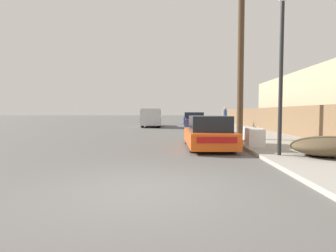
{
  "coord_description": "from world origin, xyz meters",
  "views": [
    {
      "loc": [
        0.62,
        -4.75,
        1.47
      ],
      "look_at": [
        0.03,
        10.2,
        0.67
      ],
      "focal_mm": 28.0,
      "sensor_mm": 36.0,
      "label": 1
    }
  ],
  "objects": [
    {
      "name": "building_right_house",
      "position": [
        11.56,
        14.22,
        2.11
      ],
      "size": [
        6.0,
        14.63,
        4.21
      ],
      "primitive_type": "cube",
      "color": "tan",
      "rests_on": "ground"
    },
    {
      "name": "sidewalk_curb",
      "position": [
        5.3,
        23.5,
        0.06
      ],
      "size": [
        4.2,
        63.0,
        0.12
      ],
      "primitive_type": "cube",
      "color": "#9E998E",
      "rests_on": "ground"
    },
    {
      "name": "street_lamp",
      "position": [
        3.8,
        3.56,
        2.98
      ],
      "size": [
        0.26,
        0.26,
        4.97
      ],
      "color": "#232326",
      "rests_on": "sidewalk_curb"
    },
    {
      "name": "utility_pole",
      "position": [
        3.76,
        8.72,
        4.52
      ],
      "size": [
        1.8,
        0.31,
        8.59
      ],
      "color": "#4C3826",
      "rests_on": "sidewalk_curb"
    },
    {
      "name": "parked_sports_car_red",
      "position": [
        1.84,
        5.92,
        0.59
      ],
      "size": [
        1.86,
        4.14,
        1.32
      ],
      "rotation": [
        0.0,
        0.0,
        0.03
      ],
      "color": "#E05114",
      "rests_on": "ground"
    },
    {
      "name": "car_parked_mid",
      "position": [
        2.14,
        18.95,
        0.67
      ],
      "size": [
        2.05,
        4.49,
        1.44
      ],
      "rotation": [
        0.0,
        0.0,
        -0.07
      ],
      "color": "#2D478C",
      "rests_on": "ground"
    },
    {
      "name": "brush_pile",
      "position": [
        5.27,
        3.37,
        0.43
      ],
      "size": [
        2.35,
        1.81,
        0.62
      ],
      "color": "brown",
      "rests_on": "sidewalk_curb"
    },
    {
      "name": "wooden_fence",
      "position": [
        7.25,
        17.43,
        0.96
      ],
      "size": [
        0.08,
        35.45,
        1.68
      ],
      "primitive_type": "cube",
      "color": "brown",
      "rests_on": "sidewalk_curb"
    },
    {
      "name": "discarded_fridge",
      "position": [
        3.69,
        6.02,
        0.47
      ],
      "size": [
        0.74,
        1.6,
        0.72
      ],
      "rotation": [
        0.0,
        0.0,
        -0.09
      ],
      "color": "white",
      "rests_on": "sidewalk_curb"
    },
    {
      "name": "pedestrian",
      "position": [
        4.86,
        19.13,
        1.05
      ],
      "size": [
        0.34,
        0.34,
        1.79
      ],
      "color": "#282D42",
      "rests_on": "sidewalk_curb"
    },
    {
      "name": "car_parked_far",
      "position": [
        2.19,
        27.72,
        0.67
      ],
      "size": [
        1.9,
        4.29,
        1.44
      ],
      "rotation": [
        0.0,
        0.0,
        -0.01
      ],
      "color": "#2D478C",
      "rests_on": "ground"
    },
    {
      "name": "pickup_truck",
      "position": [
        -2.04,
        21.02,
        0.89
      ],
      "size": [
        2.25,
        5.55,
        1.78
      ],
      "rotation": [
        0.0,
        0.0,
        3.2
      ],
      "color": "silver",
      "rests_on": "ground"
    },
    {
      "name": "ground_plane",
      "position": [
        0.0,
        0.0,
        0.0
      ],
      "size": [
        220.0,
        220.0,
        0.0
      ],
      "primitive_type": "plane",
      "color": "#595654"
    }
  ]
}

